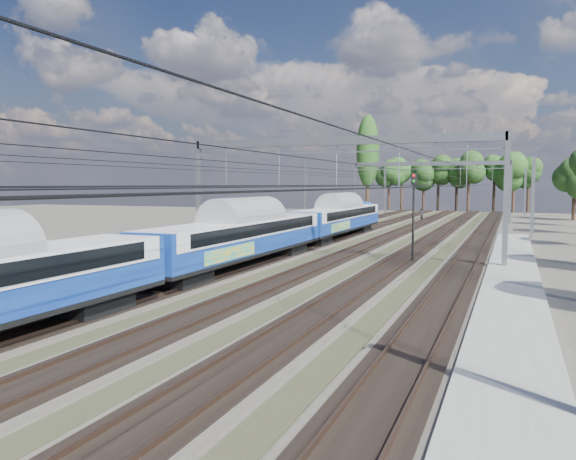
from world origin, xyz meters
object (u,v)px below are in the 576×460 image
at_px(signal_near, 413,207).
at_px(signal_far, 508,196).
at_px(worker, 422,215).
at_px(emu_train, 241,229).

distance_m(signal_near, signal_far, 52.08).
distance_m(worker, signal_far, 13.59).
relative_size(worker, signal_far, 0.33).
distance_m(emu_train, worker, 53.14).
xyz_separation_m(worker, signal_far, (11.98, 5.74, 2.86)).
bearing_deg(worker, signal_far, -43.12).
height_order(worker, signal_near, signal_near).
bearing_deg(signal_far, emu_train, -80.42).
xyz_separation_m(signal_near, signal_far, (5.72, 51.76, -0.18)).
bearing_deg(signal_far, worker, -129.87).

